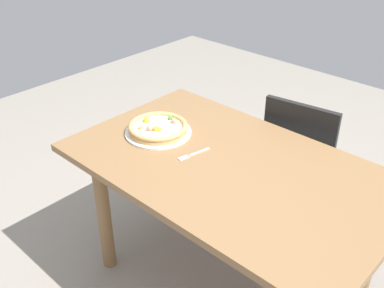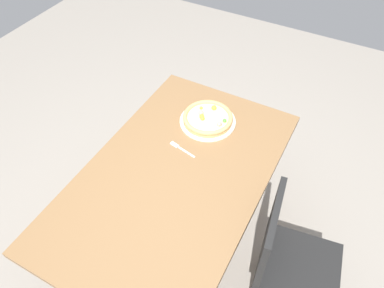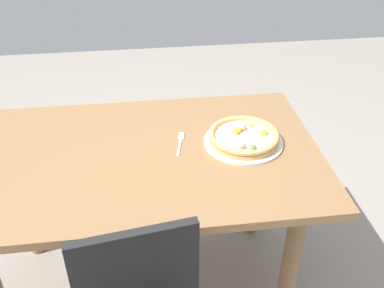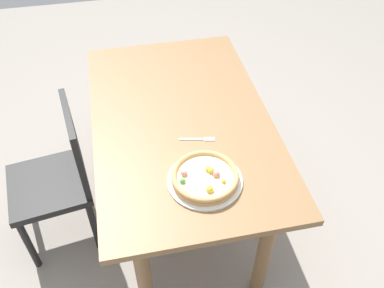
# 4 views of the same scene
# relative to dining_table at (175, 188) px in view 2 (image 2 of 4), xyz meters

# --- Properties ---
(ground_plane) EXTENTS (6.00, 6.00, 0.00)m
(ground_plane) POSITION_rel_dining_table_xyz_m (0.00, 0.00, -0.64)
(ground_plane) COLOR gray
(dining_table) EXTENTS (1.41, 0.86, 0.76)m
(dining_table) POSITION_rel_dining_table_xyz_m (0.00, 0.00, 0.00)
(dining_table) COLOR olive
(dining_table) RESTS_ON ground
(chair_near) EXTENTS (0.45, 0.45, 0.86)m
(chair_near) POSITION_rel_dining_table_xyz_m (-0.01, -0.64, -0.17)
(chair_near) COLOR black
(chair_near) RESTS_ON ground
(plate) EXTENTS (0.32, 0.32, 0.01)m
(plate) POSITION_rel_dining_table_xyz_m (0.42, 0.02, 0.12)
(plate) COLOR silver
(plate) RESTS_ON dining_table
(pizza) EXTENTS (0.28, 0.28, 0.05)m
(pizza) POSITION_rel_dining_table_xyz_m (0.42, 0.02, 0.15)
(pizza) COLOR tan
(pizza) RESTS_ON plate
(fork) EXTENTS (0.05, 0.16, 0.00)m
(fork) POSITION_rel_dining_table_xyz_m (0.17, 0.06, 0.12)
(fork) COLOR silver
(fork) RESTS_ON dining_table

